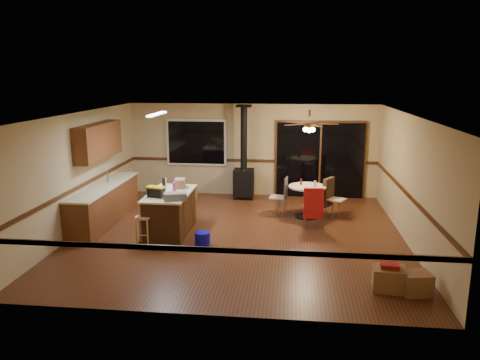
# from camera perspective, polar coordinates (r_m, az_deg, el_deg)

# --- Properties ---
(floor) EXTENTS (7.00, 7.00, 0.00)m
(floor) POSITION_cam_1_polar(r_m,az_deg,el_deg) (10.20, -0.19, -6.68)
(floor) COLOR #4D2715
(floor) RESTS_ON ground
(ceiling) EXTENTS (7.00, 7.00, 0.00)m
(ceiling) POSITION_cam_1_polar(r_m,az_deg,el_deg) (9.65, -0.20, 8.03)
(ceiling) COLOR silver
(ceiling) RESTS_ON ground
(wall_back) EXTENTS (7.00, 0.00, 7.00)m
(wall_back) POSITION_cam_1_polar(r_m,az_deg,el_deg) (13.27, 1.52, 3.66)
(wall_back) COLOR tan
(wall_back) RESTS_ON ground
(wall_front) EXTENTS (7.00, 0.00, 7.00)m
(wall_front) POSITION_cam_1_polar(r_m,az_deg,el_deg) (6.50, -3.70, -6.06)
(wall_front) COLOR tan
(wall_front) RESTS_ON ground
(wall_left) EXTENTS (0.00, 7.00, 7.00)m
(wall_left) POSITION_cam_1_polar(r_m,az_deg,el_deg) (10.81, -18.96, 0.88)
(wall_left) COLOR tan
(wall_left) RESTS_ON ground
(wall_right) EXTENTS (0.00, 7.00, 7.00)m
(wall_right) POSITION_cam_1_polar(r_m,az_deg,el_deg) (10.08, 19.99, -0.02)
(wall_right) COLOR tan
(wall_right) RESTS_ON ground
(chair_rail) EXTENTS (7.00, 7.00, 0.08)m
(chair_rail) POSITION_cam_1_polar(r_m,az_deg,el_deg) (9.91, -0.19, -1.23)
(chair_rail) COLOR #432510
(chair_rail) RESTS_ON ground
(window) EXTENTS (1.72, 0.10, 1.32)m
(window) POSITION_cam_1_polar(r_m,az_deg,el_deg) (13.42, -5.34, 4.58)
(window) COLOR black
(window) RESTS_ON ground
(sliding_door) EXTENTS (2.52, 0.10, 2.10)m
(sliding_door) POSITION_cam_1_polar(r_m,az_deg,el_deg) (13.24, 9.72, 2.37)
(sliding_door) COLOR black
(sliding_door) RESTS_ON ground
(lower_cabinets) EXTENTS (0.60, 3.00, 0.86)m
(lower_cabinets) POSITION_cam_1_polar(r_m,az_deg,el_deg) (11.33, -16.21, -2.94)
(lower_cabinets) COLOR brown
(lower_cabinets) RESTS_ON ground
(countertop) EXTENTS (0.64, 3.04, 0.04)m
(countertop) POSITION_cam_1_polar(r_m,az_deg,el_deg) (11.22, -16.35, -0.73)
(countertop) COLOR beige
(countertop) RESTS_ON lower_cabinets
(upper_cabinets) EXTENTS (0.35, 2.00, 0.80)m
(upper_cabinets) POSITION_cam_1_polar(r_m,az_deg,el_deg) (11.27, -16.88, 4.58)
(upper_cabinets) COLOR brown
(upper_cabinets) RESTS_ON ground
(kitchen_island) EXTENTS (0.88, 1.68, 0.90)m
(kitchen_island) POSITION_cam_1_polar(r_m,az_deg,el_deg) (10.33, -8.50, -3.94)
(kitchen_island) COLOR #37200E
(kitchen_island) RESTS_ON ground
(wood_stove) EXTENTS (0.55, 0.50, 2.52)m
(wood_stove) POSITION_cam_1_polar(r_m,az_deg,el_deg) (12.95, 0.46, 0.87)
(wood_stove) COLOR black
(wood_stove) RESTS_ON ground
(ceiling_fan) EXTENTS (0.24, 0.24, 0.55)m
(ceiling_fan) POSITION_cam_1_polar(r_m,az_deg,el_deg) (11.10, 8.45, 6.50)
(ceiling_fan) COLOR brown
(ceiling_fan) RESTS_ON ceiling
(fluorescent_strip) EXTENTS (0.10, 1.20, 0.04)m
(fluorescent_strip) POSITION_cam_1_polar(r_m,az_deg,el_deg) (10.31, -10.09, 7.91)
(fluorescent_strip) COLOR white
(fluorescent_strip) RESTS_ON ceiling
(toolbox_grey) EXTENTS (0.51, 0.36, 0.14)m
(toolbox_grey) POSITION_cam_1_polar(r_m,az_deg,el_deg) (9.61, -7.87, -1.98)
(toolbox_grey) COLOR slate
(toolbox_grey) RESTS_ON kitchen_island
(toolbox_black) EXTENTS (0.38, 0.26, 0.19)m
(toolbox_black) POSITION_cam_1_polar(r_m,az_deg,el_deg) (9.89, -10.19, -1.49)
(toolbox_black) COLOR black
(toolbox_black) RESTS_ON kitchen_island
(toolbox_yellow_lid) EXTENTS (0.43, 0.30, 0.03)m
(toolbox_yellow_lid) POSITION_cam_1_polar(r_m,az_deg,el_deg) (9.87, -10.22, -0.87)
(toolbox_yellow_lid) COLOR gold
(toolbox_yellow_lid) RESTS_ON toolbox_black
(box_on_island) EXTENTS (0.27, 0.34, 0.21)m
(box_on_island) POSITION_cam_1_polar(r_m,az_deg,el_deg) (10.58, -7.34, -0.41)
(box_on_island) COLOR brown
(box_on_island) RESTS_ON kitchen_island
(bottle_dark) EXTENTS (0.09, 0.09, 0.27)m
(bottle_dark) POSITION_cam_1_polar(r_m,az_deg,el_deg) (10.46, -9.26, -0.45)
(bottle_dark) COLOR black
(bottle_dark) RESTS_ON kitchen_island
(bottle_pink) EXTENTS (0.09, 0.09, 0.24)m
(bottle_pink) POSITION_cam_1_polar(r_m,az_deg,el_deg) (10.09, -7.99, -0.97)
(bottle_pink) COLOR #D84C8C
(bottle_pink) RESTS_ON kitchen_island
(bottle_white) EXTENTS (0.08, 0.08, 0.20)m
(bottle_white) POSITION_cam_1_polar(r_m,az_deg,el_deg) (10.77, -9.13, -0.26)
(bottle_white) COLOR white
(bottle_white) RESTS_ON kitchen_island
(bar_stool) EXTENTS (0.37, 0.37, 0.58)m
(bar_stool) POSITION_cam_1_polar(r_m,az_deg,el_deg) (9.79, -11.67, -6.00)
(bar_stool) COLOR tan
(bar_stool) RESTS_ON floor
(blue_bucket) EXTENTS (0.36, 0.36, 0.26)m
(blue_bucket) POSITION_cam_1_polar(r_m,az_deg,el_deg) (9.62, -4.60, -7.12)
(blue_bucket) COLOR #0E0DBB
(blue_bucket) RESTS_ON floor
(dining_table) EXTENTS (0.90, 0.90, 0.78)m
(dining_table) POSITION_cam_1_polar(r_m,az_deg,el_deg) (11.40, 8.17, -1.93)
(dining_table) COLOR black
(dining_table) RESTS_ON ground
(glass_red) EXTENTS (0.07, 0.07, 0.15)m
(glass_red) POSITION_cam_1_polar(r_m,az_deg,el_deg) (11.41, 7.46, -0.21)
(glass_red) COLOR #590C14
(glass_red) RESTS_ON dining_table
(glass_cream) EXTENTS (0.07, 0.07, 0.14)m
(glass_cream) POSITION_cam_1_polar(r_m,az_deg,el_deg) (11.28, 9.14, -0.44)
(glass_cream) COLOR beige
(glass_cream) RESTS_ON dining_table
(chair_left) EXTENTS (0.46, 0.46, 0.51)m
(chair_left) POSITION_cam_1_polar(r_m,az_deg,el_deg) (11.46, 5.19, -1.48)
(chair_left) COLOR tan
(chair_left) RESTS_ON ground
(chair_near) EXTENTS (0.45, 0.48, 0.70)m
(chair_near) POSITION_cam_1_polar(r_m,az_deg,el_deg) (10.53, 8.93, -2.81)
(chair_near) COLOR tan
(chair_near) RESTS_ON ground
(chair_right) EXTENTS (0.61, 0.60, 0.70)m
(chair_right) POSITION_cam_1_polar(r_m,az_deg,el_deg) (11.55, 10.85, -1.50)
(chair_right) COLOR tan
(chair_right) RESTS_ON ground
(box_under_window) EXTENTS (0.55, 0.47, 0.40)m
(box_under_window) POSITION_cam_1_polar(r_m,az_deg,el_deg) (13.04, -6.37, -1.51)
(box_under_window) COLOR brown
(box_under_window) RESTS_ON floor
(box_corner_a) EXTENTS (0.54, 0.47, 0.38)m
(box_corner_a) POSITION_cam_1_polar(r_m,az_deg,el_deg) (8.03, 17.68, -11.40)
(box_corner_a) COLOR brown
(box_corner_a) RESTS_ON floor
(box_corner_b) EXTENTS (0.50, 0.45, 0.35)m
(box_corner_b) POSITION_cam_1_polar(r_m,az_deg,el_deg) (8.05, 20.64, -11.68)
(box_corner_b) COLOR brown
(box_corner_b) RESTS_ON floor
(box_small_red) EXTENTS (0.30, 0.26, 0.07)m
(box_small_red) POSITION_cam_1_polar(r_m,az_deg,el_deg) (7.94, 17.79, -9.90)
(box_small_red) COLOR maroon
(box_small_red) RESTS_ON box_corner_a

